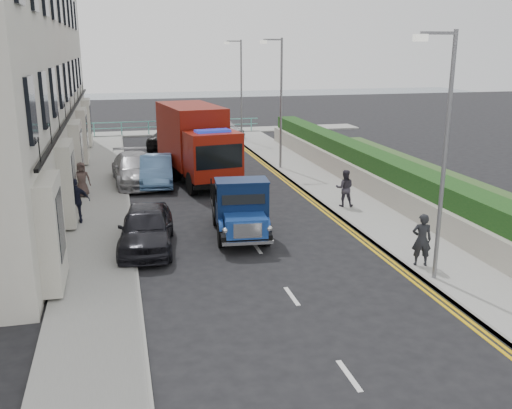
% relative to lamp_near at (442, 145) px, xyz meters
% --- Properties ---
extents(ground, '(120.00, 120.00, 0.00)m').
position_rel_lamp_near_xyz_m(ground, '(-4.18, 2.00, -4.00)').
color(ground, black).
rests_on(ground, ground).
extents(pavement_west, '(2.40, 38.00, 0.12)m').
position_rel_lamp_near_xyz_m(pavement_west, '(-9.38, 11.00, -3.94)').
color(pavement_west, gray).
rests_on(pavement_west, ground).
extents(pavement_east, '(2.60, 38.00, 0.12)m').
position_rel_lamp_near_xyz_m(pavement_east, '(1.12, 11.00, -3.94)').
color(pavement_east, gray).
rests_on(pavement_east, ground).
extents(promenade, '(30.00, 2.50, 0.12)m').
position_rel_lamp_near_xyz_m(promenade, '(-4.18, 31.00, -3.94)').
color(promenade, gray).
rests_on(promenade, ground).
extents(sea_plane, '(120.00, 120.00, 0.00)m').
position_rel_lamp_near_xyz_m(sea_plane, '(-4.18, 62.00, -4.00)').
color(sea_plane, slate).
rests_on(sea_plane, ground).
extents(garden_east, '(1.45, 28.00, 1.75)m').
position_rel_lamp_near_xyz_m(garden_east, '(3.03, 11.00, -3.10)').
color(garden_east, '#B2AD9E').
rests_on(garden_east, ground).
extents(seafront_railing, '(13.00, 0.08, 1.11)m').
position_rel_lamp_near_xyz_m(seafront_railing, '(-4.18, 30.20, -3.42)').
color(seafront_railing, '#59B2A5').
rests_on(seafront_railing, ground).
extents(lamp_near, '(1.23, 0.18, 7.00)m').
position_rel_lamp_near_xyz_m(lamp_near, '(0.00, 0.00, 0.00)').
color(lamp_near, slate).
rests_on(lamp_near, ground).
extents(lamp_mid, '(1.23, 0.18, 7.00)m').
position_rel_lamp_near_xyz_m(lamp_mid, '(0.00, 16.00, 0.00)').
color(lamp_mid, slate).
rests_on(lamp_mid, ground).
extents(lamp_far, '(1.23, 0.18, 7.00)m').
position_rel_lamp_near_xyz_m(lamp_far, '(0.00, 26.00, 0.00)').
color(lamp_far, slate).
rests_on(lamp_far, ground).
extents(bedford_lorry, '(2.20, 4.66, 2.13)m').
position_rel_lamp_near_xyz_m(bedford_lorry, '(-4.48, 5.04, -3.01)').
color(bedford_lorry, black).
rests_on(bedford_lorry, ground).
extents(red_lorry, '(3.38, 7.36, 3.72)m').
position_rel_lamp_near_xyz_m(red_lorry, '(-4.74, 14.52, -2.02)').
color(red_lorry, black).
rests_on(red_lorry, ground).
extents(parked_car_front, '(2.21, 4.49, 1.47)m').
position_rel_lamp_near_xyz_m(parked_car_front, '(-7.78, 4.82, -3.26)').
color(parked_car_front, black).
rests_on(parked_car_front, ground).
extents(parked_car_mid, '(1.83, 4.45, 1.44)m').
position_rel_lamp_near_xyz_m(parked_car_mid, '(-6.78, 14.00, -3.28)').
color(parked_car_mid, '#527DB1').
rests_on(parked_car_mid, ground).
extents(parked_car_rear, '(2.39, 5.21, 1.48)m').
position_rel_lamp_near_xyz_m(parked_car_rear, '(-7.78, 14.45, -3.26)').
color(parked_car_rear, '#9F9FA4').
rests_on(parked_car_rear, ground).
extents(seafront_car_left, '(3.73, 5.57, 1.42)m').
position_rel_lamp_near_xyz_m(seafront_car_left, '(-5.06, 24.23, -3.29)').
color(seafront_car_left, black).
rests_on(seafront_car_left, ground).
extents(seafront_car_right, '(3.19, 4.57, 1.44)m').
position_rel_lamp_near_xyz_m(seafront_car_right, '(-0.95, 28.00, -3.28)').
color(seafront_car_right, silver).
rests_on(seafront_car_right, ground).
extents(pedestrian_east_near, '(0.68, 0.55, 1.63)m').
position_rel_lamp_near_xyz_m(pedestrian_east_near, '(0.22, 0.99, -3.06)').
color(pedestrian_east_near, black).
rests_on(pedestrian_east_near, pavement_east).
extents(pedestrian_east_far, '(0.90, 0.80, 1.54)m').
position_rel_lamp_near_xyz_m(pedestrian_east_far, '(0.51, 7.77, -3.10)').
color(pedestrian_east_far, '#37323D').
rests_on(pedestrian_east_far, pavement_east).
extents(pedestrian_west_near, '(1.04, 0.50, 1.72)m').
position_rel_lamp_near_xyz_m(pedestrian_west_near, '(-10.18, 7.96, -3.02)').
color(pedestrian_west_near, black).
rests_on(pedestrian_west_near, pavement_west).
extents(pedestrian_west_far, '(0.76, 0.50, 1.55)m').
position_rel_lamp_near_xyz_m(pedestrian_west_far, '(-10.18, 12.00, -3.10)').
color(pedestrian_west_far, '#473733').
rests_on(pedestrian_west_far, pavement_west).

